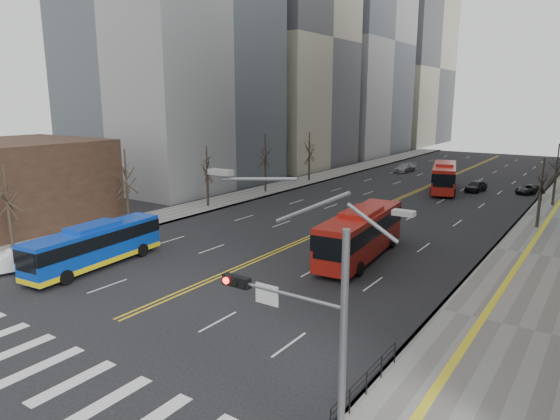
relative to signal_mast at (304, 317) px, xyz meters
The scene contains 15 objects.
ground 14.73m from the signal_mast, behind, with size 220.00×220.00×0.00m, color black.
sidewalk_left 52.80m from the signal_mast, 125.14° to the left, with size 5.00×130.00×0.15m, color slate.
crosswalk 14.73m from the signal_mast, behind, with size 26.70×4.00×0.01m.
centerline 54.98m from the signal_mast, 104.56° to the left, with size 0.55×100.00×0.01m.
office_towers 70.52m from the signal_mast, 101.59° to the left, with size 83.00×134.00×58.00m.
signal_mast is the anchor object (origin of this frame).
pedestrian_railing 5.71m from the signal_mast, 82.40° to the left, with size 0.06×6.06×1.02m.
street_trees 38.71m from the signal_mast, 122.76° to the left, with size 35.20×47.20×7.60m.
blue_bus 23.89m from the signal_mast, 160.30° to the left, with size 3.36×10.97×3.17m.
red_bus_near 22.10m from the signal_mast, 110.21° to the left, with size 3.84×12.12×3.76m.
red_bus_far 54.12m from the signal_mast, 101.62° to the left, with size 5.84×12.27×3.77m.
car_white 26.88m from the signal_mast, behind, with size 1.63×4.67×1.54m, color white.
car_dark_mid 55.70m from the signal_mast, 97.50° to the left, with size 1.73×4.29×1.46m, color black.
car_silver 70.99m from the signal_mast, 107.77° to the left, with size 2.04×5.02×1.46m, color #939398.
car_dark_far 57.38m from the signal_mast, 91.27° to the left, with size 1.92×4.15×1.15m, color black.
Camera 1 is at (21.54, -10.79, 11.68)m, focal length 32.00 mm.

